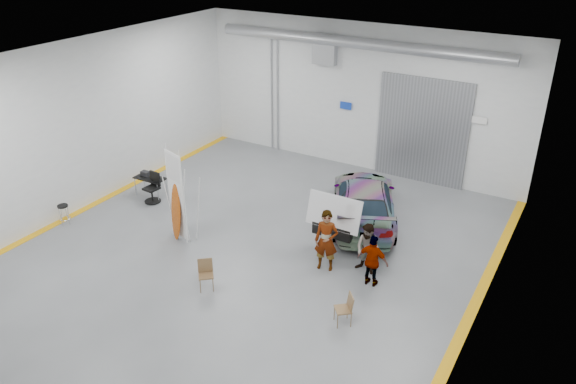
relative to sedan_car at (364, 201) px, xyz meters
The scene contains 13 objects.
ground 4.41m from the sedan_car, 121.14° to the right, with size 16.00×16.00×0.00m, color slate.
room_shell 4.16m from the sedan_car, 143.21° to the right, with size 14.02×16.18×6.01m.
sedan_car is the anchor object (origin of this frame).
person_a 3.38m from the sedan_car, 86.03° to the right, with size 0.71×0.46×1.95m, color #92634F.
person_b 3.23m from the sedan_car, 64.57° to the right, with size 0.79×0.60×1.61m, color slate.
person_c 3.87m from the sedan_car, 62.94° to the right, with size 0.93×0.38×1.61m, color #9F5C35.
surfboard_display 6.34m from the sedan_car, 137.55° to the right, with size 0.89×0.44×3.25m.
folding_chair_near 6.42m from the sedan_car, 110.35° to the right, with size 0.58×0.65×0.89m.
folding_chair_far 5.74m from the sedan_car, 71.79° to the right, with size 0.57×0.66×0.88m.
shop_stool 10.36m from the sedan_car, 147.95° to the right, with size 0.38×0.38×0.74m.
work_table 8.13m from the sedan_car, 163.55° to the right, with size 1.22×0.64×0.98m.
office_chair 7.79m from the sedan_car, 160.29° to the right, with size 0.60×0.60×1.13m.
trunk_lid 2.49m from the sedan_car, 90.00° to the right, with size 1.77×1.08×0.04m, color silver.
Camera 1 is at (8.71, -12.54, 9.59)m, focal length 35.00 mm.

